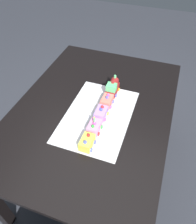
# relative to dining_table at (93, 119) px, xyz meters

# --- Properties ---
(ground_plane) EXTENTS (8.00, 8.00, 0.00)m
(ground_plane) POSITION_rel_dining_table_xyz_m (0.00, 0.00, -0.63)
(ground_plane) COLOR #2D3038
(dining_table) EXTENTS (1.40, 1.00, 0.74)m
(dining_table) POSITION_rel_dining_table_xyz_m (0.00, 0.00, 0.00)
(dining_table) COLOR black
(dining_table) RESTS_ON ground
(cake_board) EXTENTS (0.60, 0.40, 0.00)m
(cake_board) POSITION_rel_dining_table_xyz_m (0.06, 0.05, 0.11)
(cake_board) COLOR silver
(cake_board) RESTS_ON dining_table
(cake_locomotive) EXTENTS (0.14, 0.08, 0.12)m
(cake_locomotive) POSITION_rel_dining_table_xyz_m (-0.19, 0.08, 0.16)
(cake_locomotive) COLOR maroon
(cake_locomotive) RESTS_ON cake_board
(cake_car_hopper_coral) EXTENTS (0.10, 0.08, 0.07)m
(cake_car_hopper_coral) POSITION_rel_dining_table_xyz_m (-0.06, 0.08, 0.14)
(cake_car_hopper_coral) COLOR #F27260
(cake_car_hopper_coral) RESTS_ON cake_board
(cake_car_gondola_lavender) EXTENTS (0.10, 0.08, 0.07)m
(cake_car_gondola_lavender) POSITION_rel_dining_table_xyz_m (0.06, 0.08, 0.14)
(cake_car_gondola_lavender) COLOR #AD84E0
(cake_car_gondola_lavender) RESTS_ON cake_board
(cake_car_caboose_bubblegum) EXTENTS (0.10, 0.08, 0.07)m
(cake_car_caboose_bubblegum) POSITION_rel_dining_table_xyz_m (0.18, 0.08, 0.14)
(cake_car_caboose_bubblegum) COLOR pink
(cake_car_caboose_bubblegum) RESTS_ON cake_board
(cake_car_flatbed_lemon) EXTENTS (0.10, 0.08, 0.07)m
(cake_car_flatbed_lemon) POSITION_rel_dining_table_xyz_m (0.30, 0.08, 0.14)
(cake_car_flatbed_lemon) COLOR #F4E04C
(cake_car_flatbed_lemon) RESTS_ON cake_board
(birthday_candle) EXTENTS (0.01, 0.01, 0.05)m
(birthday_candle) POSITION_rel_dining_table_xyz_m (0.18, 0.08, 0.21)
(birthday_candle) COLOR #66D872
(birthday_candle) RESTS_ON cake_car_caboose_bubblegum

